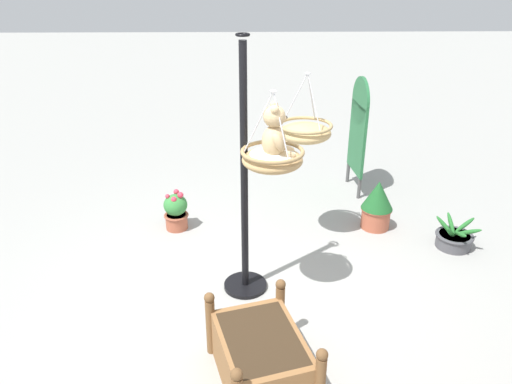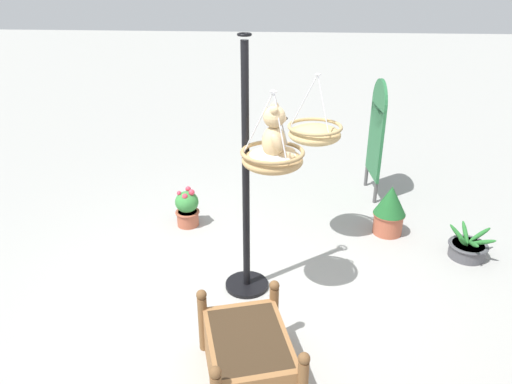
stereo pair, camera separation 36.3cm
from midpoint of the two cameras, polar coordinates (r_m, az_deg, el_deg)
name	(u,v)px [view 1 (the left image)]	position (r m, az deg, el deg)	size (l,w,h in m)	color
ground_plane	(246,296)	(5.02, -3.24, -12.09)	(40.00, 40.00, 0.00)	#9E9E99
display_pole_central	(245,220)	(4.73, -3.52, -3.27)	(0.44, 0.44, 2.52)	black
hanging_basket_with_teddy	(272,158)	(4.29, -0.50, 3.93)	(0.56, 0.56, 0.70)	tan
teddy_bear	(275,135)	(4.22, -0.19, 6.60)	(0.34, 0.29, 0.49)	tan
hanging_basket_left_high	(305,131)	(5.37, 3.82, 7.02)	(0.59, 0.59, 0.75)	tan
wooden_planter_box	(261,357)	(4.04, -2.11, -18.70)	(1.08, 0.92, 0.61)	olive
potted_plant_fern_front	(377,204)	(6.19, 12.31, -1.42)	(0.39, 0.39, 0.63)	#AD563D
potted_plant_flowering_red	(176,211)	(6.17, -10.97, -2.25)	(0.31, 0.31, 0.51)	#AD563D
potted_plant_bushy_green	(454,238)	(6.12, 20.53, -5.08)	(0.56, 0.50, 0.35)	#4C4C51
display_sign_board	(358,126)	(6.95, 10.38, 7.58)	(0.65, 0.10, 1.66)	#286B3D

